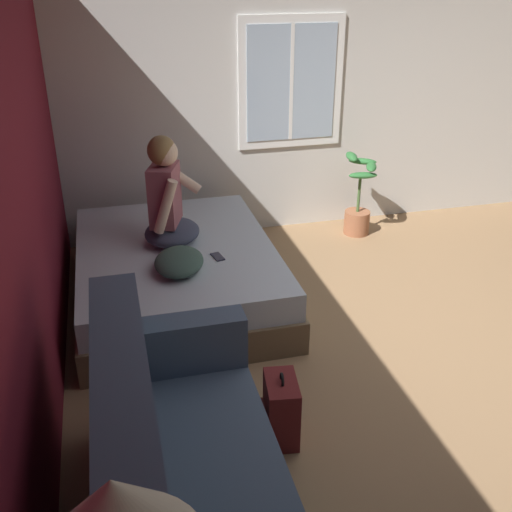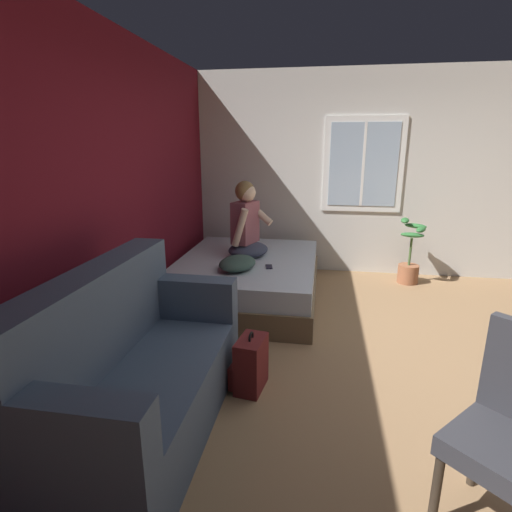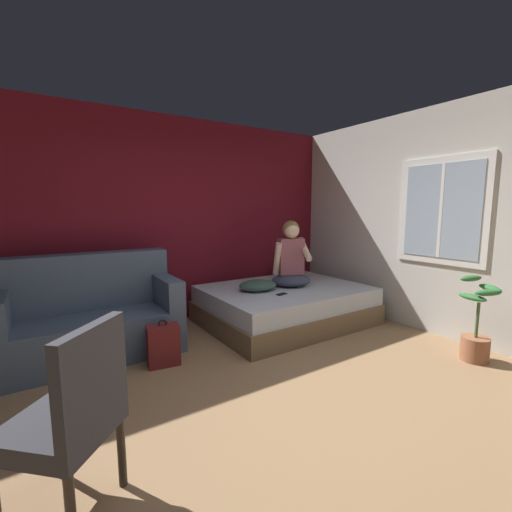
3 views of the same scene
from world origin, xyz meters
The scene contains 10 objects.
ground_plane centered at (0.00, 0.00, 0.00)m, with size 40.00×40.00×0.00m, color #93704C.
wall_back_accent centered at (0.00, 2.72, 1.35)m, with size 10.05×0.16×2.70m, color maroon.
wall_side_with_window centered at (2.61, 0.01, 1.35)m, with size 0.19×6.67×2.70m.
bed centered at (1.28, 1.74, 0.24)m, with size 2.09×1.59×0.48m.
couch centered at (-1.03, 2.02, 0.39)m, with size 1.70×0.83×1.04m.
person_seated centered at (1.39, 1.76, 0.84)m, with size 0.64×0.59×0.88m.
backpack centered at (-0.49, 1.38, 0.19)m, with size 0.32×0.27×0.46m.
throw_pillow centered at (0.86, 1.76, 0.55)m, with size 0.48×0.36×0.14m, color #385147.
cell_phone centered at (1.00, 1.45, 0.48)m, with size 0.07×0.14×0.01m, color black.
potted_plant centered at (2.15, -0.23, 0.30)m, with size 0.39×0.37×0.85m.
Camera 2 is at (-3.05, 0.91, 1.76)m, focal length 28.00 mm.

